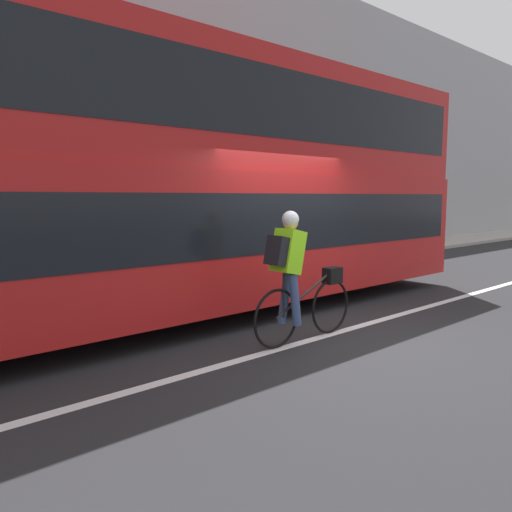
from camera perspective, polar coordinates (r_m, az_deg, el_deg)
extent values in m
plane|color=#232326|center=(6.95, 9.31, -9.02)|extent=(80.00, 80.00, 0.00)
cube|color=silver|center=(7.01, 8.58, -8.81)|extent=(50.00, 0.14, 0.01)
cube|color=#A8A399|center=(11.40, -14.05, -2.63)|extent=(60.00, 2.40, 0.11)
cube|color=#9E9EA3|center=(12.70, -17.63, 17.64)|extent=(60.00, 0.30, 8.68)
cylinder|color=black|center=(10.34, 9.31, -1.10)|extent=(0.96, 0.30, 0.96)
cube|color=#B21919|center=(7.96, -5.72, 2.31)|extent=(10.69, 2.49, 1.95)
cube|color=black|center=(7.95, -5.74, 4.00)|extent=(10.26, 2.51, 0.86)
cube|color=#B21919|center=(8.03, -5.88, 15.64)|extent=(10.69, 2.39, 1.76)
cube|color=black|center=(8.05, -5.89, 16.26)|extent=(10.26, 2.41, 0.99)
torus|color=black|center=(6.98, 8.51, -5.72)|extent=(0.75, 0.04, 0.75)
torus|color=black|center=(6.23, 2.34, -7.18)|extent=(0.75, 0.04, 0.75)
cylinder|color=black|center=(6.55, 5.63, -4.35)|extent=(1.06, 0.03, 0.51)
cylinder|color=black|center=(6.26, 3.18, -4.51)|extent=(0.03, 0.03, 0.56)
cube|color=black|center=(6.92, 8.73, -2.21)|extent=(0.26, 0.16, 0.22)
cube|color=#8CE019|center=(6.23, 3.68, 0.54)|extent=(0.37, 0.32, 0.58)
cube|color=black|center=(6.08, 2.36, 0.59)|extent=(0.21, 0.26, 0.38)
cylinder|color=#384C7A|center=(6.41, 3.31, -4.76)|extent=(0.22, 0.11, 0.68)
cylinder|color=#384C7A|center=(6.29, 4.48, -5.00)|extent=(0.20, 0.11, 0.68)
sphere|color=tan|center=(6.23, 3.96, 3.82)|extent=(0.19, 0.19, 0.19)
sphere|color=silver|center=(6.22, 3.96, 4.21)|extent=(0.21, 0.21, 0.21)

